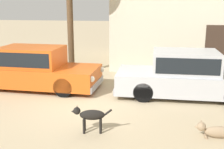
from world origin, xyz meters
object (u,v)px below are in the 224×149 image
at_px(parked_sedan_nearest, 33,68).
at_px(stray_dog_tan, 215,131).
at_px(parked_sedan_second, 185,74).
at_px(stray_dog_spotted, 90,115).

distance_m(parked_sedan_nearest, stray_dog_tan, 6.49).
height_order(parked_sedan_second, stray_dog_tan, parked_sedan_second).
xyz_separation_m(parked_sedan_nearest, parked_sedan_second, (5.27, -0.15, 0.00)).
relative_size(stray_dog_spotted, stray_dog_tan, 0.90).
xyz_separation_m(stray_dog_spotted, stray_dog_tan, (2.85, 0.13, -0.25)).
distance_m(parked_sedan_second, stray_dog_spotted, 3.99).
height_order(parked_sedan_nearest, stray_dog_spotted, parked_sedan_nearest).
xyz_separation_m(parked_sedan_second, stray_dog_tan, (0.39, -2.99, -0.57)).
bearing_deg(parked_sedan_nearest, stray_dog_spotted, -46.78).
bearing_deg(stray_dog_tan, stray_dog_spotted, 1.14).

